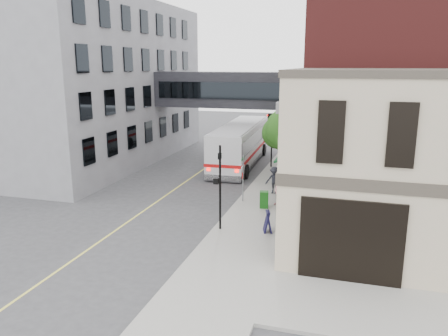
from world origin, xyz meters
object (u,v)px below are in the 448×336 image
Objects in this scene: pedestrian_c at (274,180)px; sandwich_board at (268,222)px; pedestrian_a at (279,174)px; newspaper_box at (264,200)px; pedestrian_b at (281,192)px; bus at (240,143)px.

pedestrian_c reaches higher than sandwich_board.
pedestrian_a reaches higher than pedestrian_c.
pedestrian_a is 1.86× the size of newspaper_box.
pedestrian_c reaches higher than pedestrian_b.
pedestrian_c is at bearing 76.65° from newspaper_box.
bus is 7.17× the size of pedestrian_c.
pedestrian_a is at bearing 111.11° from pedestrian_b.
sandwich_board is at bearing -78.36° from pedestrian_c.
sandwich_board is (0.81, -8.73, -0.39)m from pedestrian_a.
pedestrian_b reaches higher than sandwich_board.
pedestrian_c is (-0.07, -1.73, -0.04)m from pedestrian_a.
pedestrian_b is at bearing -67.32° from pedestrian_c.
sandwich_board is at bearing -70.76° from bus.
pedestrian_c is (-0.83, 2.51, 0.03)m from pedestrian_b.
bus is 12.50m from newspaper_box.
bus is 11.66× the size of sandwich_board.
pedestrian_b is at bearing -64.03° from bus.
bus is at bearing 126.95° from pedestrian_b.
pedestrian_b is 1.72× the size of newspaper_box.
bus reaches higher than sandwich_board.
sandwich_board is (0.95, -3.81, 0.05)m from newspaper_box.
pedestrian_c is 7.06m from sandwich_board.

